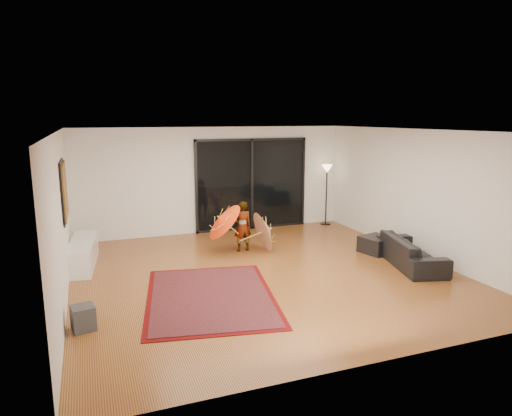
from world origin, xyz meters
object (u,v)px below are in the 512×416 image
media_console (83,253)px  ottoman (377,245)px  sofa (411,251)px  child (242,226)px

media_console → ottoman: bearing=-6.3°
sofa → child: 3.58m
media_console → ottoman: media_console is taller
ottoman → child: (-2.74, 1.15, 0.39)m
media_console → child: bearing=3.2°
media_console → ottoman: size_ratio=2.92×
sofa → ottoman: (-0.12, 0.97, -0.10)m
media_console → child: (3.34, -0.16, 0.31)m
sofa → ottoman: bearing=22.2°
ottoman → child: bearing=157.2°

